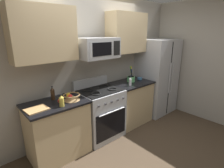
{
  "coord_description": "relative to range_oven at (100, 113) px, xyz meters",
  "views": [
    {
      "loc": [
        -1.84,
        -1.77,
        1.95
      ],
      "look_at": [
        0.18,
        0.52,
        1.03
      ],
      "focal_mm": 28.46,
      "sensor_mm": 36.0,
      "label": 1
    }
  ],
  "objects": [
    {
      "name": "microwave",
      "position": [
        -0.0,
        0.03,
        1.19
      ],
      "size": [
        0.7,
        0.44,
        0.34
      ],
      "color": "#B2B5BA"
    },
    {
      "name": "bottle_vinegar",
      "position": [
        0.65,
        -0.14,
        0.52
      ],
      "size": [
        0.05,
        0.05,
        0.18
      ],
      "color": "silver",
      "rests_on": "counter_right"
    },
    {
      "name": "counter_right",
      "position": [
        0.83,
        -0.0,
        -0.02
      ],
      "size": [
        0.88,
        0.63,
        0.91
      ],
      "color": "tan",
      "rests_on": "ground"
    },
    {
      "name": "refrigerator",
      "position": [
        1.72,
        -0.02,
        0.41
      ],
      "size": [
        0.87,
        0.74,
        1.77
      ],
      "color": "#B2B5BA",
      "rests_on": "ground"
    },
    {
      "name": "upper_cabinets_right",
      "position": [
        0.83,
        0.16,
        1.43
      ],
      "size": [
        0.87,
        0.34,
        0.78
      ],
      "color": "tan"
    },
    {
      "name": "range_oven",
      "position": [
        0.0,
        0.0,
        0.0
      ],
      "size": [
        0.76,
        0.67,
        1.09
      ],
      "color": "#B2B5BA",
      "rests_on": "ground"
    },
    {
      "name": "utensil_crock",
      "position": [
        0.87,
        0.04,
        0.5
      ],
      "size": [
        0.17,
        0.17,
        0.34
      ],
      "color": "#59AD66",
      "rests_on": "counter_right"
    },
    {
      "name": "wall_back",
      "position": [
        0.0,
        0.38,
        0.83
      ],
      "size": [
        8.0,
        0.1,
        2.6
      ],
      "primitive_type": "cube",
      "color": "#9E998E",
      "rests_on": "ground"
    },
    {
      "name": "bottle_oil",
      "position": [
        -0.83,
        -0.18,
        0.52
      ],
      "size": [
        0.07,
        0.07,
        0.18
      ],
      "color": "gold",
      "rests_on": "counter_left"
    },
    {
      "name": "fruit_basket",
      "position": [
        -0.61,
        -0.06,
        0.49
      ],
      "size": [
        0.26,
        0.26,
        0.11
      ],
      "color": "#9E7A4C",
      "rests_on": "counter_left"
    },
    {
      "name": "apple_loose",
      "position": [
        -0.79,
        -0.06,
        0.47
      ],
      "size": [
        0.07,
        0.07,
        0.07
      ],
      "primitive_type": "sphere",
      "color": "red",
      "rests_on": "counter_left"
    },
    {
      "name": "prep_bowl",
      "position": [
        1.15,
        0.03,
        0.46
      ],
      "size": [
        0.11,
        0.11,
        0.04
      ],
      "color": "teal",
      "rests_on": "counter_right"
    },
    {
      "name": "cutting_board",
      "position": [
        -1.15,
        -0.07,
        0.44
      ],
      "size": [
        0.31,
        0.26,
        0.02
      ],
      "primitive_type": "cube",
      "rotation": [
        0.0,
        0.0,
        0.08
      ],
      "color": "tan",
      "rests_on": "counter_left"
    },
    {
      "name": "counter_left",
      "position": [
        -0.85,
        -0.0,
        -0.02
      ],
      "size": [
        0.92,
        0.63,
        0.91
      ],
      "color": "tan",
      "rests_on": "ground"
    },
    {
      "name": "wall_right",
      "position": [
        2.25,
        -0.65,
        0.83
      ],
      "size": [
        0.1,
        8.0,
        2.6
      ],
      "primitive_type": "cube",
      "color": "#9E998E",
      "rests_on": "ground"
    },
    {
      "name": "ground_plane",
      "position": [
        0.0,
        -0.65,
        -0.47
      ],
      "size": [
        16.0,
        16.0,
        0.0
      ],
      "primitive_type": "plane",
      "color": "#473828"
    },
    {
      "name": "bottle_soy",
      "position": [
        -0.81,
        0.15,
        0.54
      ],
      "size": [
        0.06,
        0.06,
        0.22
      ],
      "color": "#382314",
      "rests_on": "counter_left"
    },
    {
      "name": "upper_cabinets_left",
      "position": [
        -0.85,
        0.16,
        1.43
      ],
      "size": [
        0.91,
        0.34,
        0.78
      ],
      "color": "tan"
    }
  ]
}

